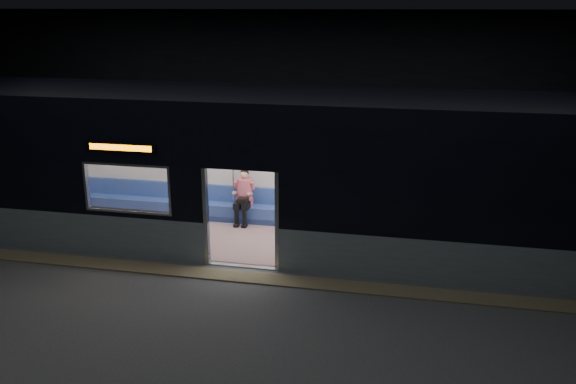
% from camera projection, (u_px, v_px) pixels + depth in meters
% --- Properties ---
extents(station_floor, '(24.00, 14.00, 0.01)m').
position_uv_depth(station_floor, '(227.00, 289.00, 11.45)').
color(station_floor, '#47494C').
rests_on(station_floor, ground).
extents(station_envelope, '(24.00, 14.00, 5.00)m').
position_uv_depth(station_envelope, '(220.00, 94.00, 10.37)').
color(station_envelope, black).
rests_on(station_envelope, station_floor).
extents(tactile_strip, '(22.80, 0.50, 0.03)m').
position_uv_depth(tactile_strip, '(235.00, 276.00, 11.95)').
color(tactile_strip, '#8C7F59').
rests_on(tactile_strip, station_floor).
extents(metro_car, '(18.00, 3.04, 3.35)m').
position_uv_depth(metro_car, '(259.00, 161.00, 13.28)').
color(metro_car, '#90A4AB').
rests_on(metro_car, station_floor).
extents(passenger, '(0.39, 0.66, 1.32)m').
position_uv_depth(passenger, '(244.00, 193.00, 14.66)').
color(passenger, black).
rests_on(passenger, metro_car).
extents(handbag, '(0.26, 0.23, 0.12)m').
position_uv_depth(handbag, '(243.00, 200.00, 14.49)').
color(handbag, black).
rests_on(handbag, passenger).
extents(transit_map, '(1.11, 0.03, 0.72)m').
position_uv_depth(transit_map, '(477.00, 173.00, 13.67)').
color(transit_map, white).
rests_on(transit_map, metro_car).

